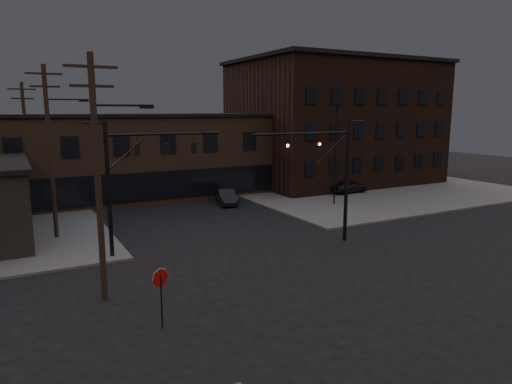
# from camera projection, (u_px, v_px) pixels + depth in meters

# --- Properties ---
(ground) EXTENTS (140.00, 140.00, 0.00)m
(ground) POSITION_uv_depth(u_px,v_px,m) (301.00, 278.00, 23.69)
(ground) COLOR black
(ground) RESTS_ON ground
(sidewalk_ne) EXTENTS (30.00, 30.00, 0.15)m
(sidewalk_ne) POSITION_uv_depth(u_px,v_px,m) (353.00, 185.00, 53.01)
(sidewalk_ne) COLOR #474744
(sidewalk_ne) RESTS_ON ground
(building_row) EXTENTS (40.00, 12.00, 8.00)m
(building_row) POSITION_uv_depth(u_px,v_px,m) (151.00, 155.00, 47.27)
(building_row) COLOR #4C3928
(building_row) RESTS_ON ground
(building_right) EXTENTS (22.00, 16.00, 14.00)m
(building_right) POSITION_uv_depth(u_px,v_px,m) (334.00, 124.00, 55.27)
(building_right) COLOR black
(building_right) RESTS_ON ground
(traffic_signal_near) EXTENTS (7.12, 0.24, 8.00)m
(traffic_signal_near) POSITION_uv_depth(u_px,v_px,m) (333.00, 168.00, 29.23)
(traffic_signal_near) COLOR black
(traffic_signal_near) RESTS_ON ground
(traffic_signal_far) EXTENTS (7.12, 0.24, 8.00)m
(traffic_signal_far) POSITION_uv_depth(u_px,v_px,m) (130.00, 172.00, 26.62)
(traffic_signal_far) COLOR black
(traffic_signal_far) RESTS_ON ground
(stop_sign) EXTENTS (0.72, 0.33, 2.48)m
(stop_sign) POSITION_uv_depth(u_px,v_px,m) (161.00, 284.00, 17.92)
(stop_sign) COLOR black
(stop_sign) RESTS_ON ground
(utility_pole_near) EXTENTS (3.70, 0.28, 11.00)m
(utility_pole_near) POSITION_uv_depth(u_px,v_px,m) (99.00, 173.00, 20.00)
(utility_pole_near) COLOR black
(utility_pole_near) RESTS_ON ground
(utility_pole_mid) EXTENTS (3.70, 0.28, 11.50)m
(utility_pole_mid) POSITION_uv_depth(u_px,v_px,m) (51.00, 149.00, 29.89)
(utility_pole_mid) COLOR black
(utility_pole_mid) RESTS_ON ground
(utility_pole_far) EXTENTS (2.20, 0.28, 11.00)m
(utility_pole_far) POSITION_uv_depth(u_px,v_px,m) (27.00, 143.00, 39.86)
(utility_pole_far) COLOR black
(utility_pole_far) RESTS_ON ground
(lot_light_a) EXTENTS (1.50, 0.28, 9.14)m
(lot_light_a) POSITION_uv_depth(u_px,v_px,m) (336.00, 145.00, 40.93)
(lot_light_a) COLOR black
(lot_light_a) RESTS_ON ground
(lot_light_b) EXTENTS (1.50, 0.28, 9.14)m
(lot_light_b) POSITION_uv_depth(u_px,v_px,m) (352.00, 140.00, 48.06)
(lot_light_b) COLOR black
(lot_light_b) RESTS_ON ground
(parked_car_lot_a) EXTENTS (4.27, 1.89, 1.43)m
(parked_car_lot_a) POSITION_uv_depth(u_px,v_px,m) (349.00, 186.00, 47.34)
(parked_car_lot_a) COLOR black
(parked_car_lot_a) RESTS_ON sidewalk_ne
(parked_car_lot_b) EXTENTS (5.26, 2.21, 1.52)m
(parked_car_lot_b) POSITION_uv_depth(u_px,v_px,m) (341.00, 177.00, 53.17)
(parked_car_lot_b) COLOR #B8B7BA
(parked_car_lot_b) RESTS_ON sidewalk_ne
(car_crossing) EXTENTS (2.45, 4.53, 1.42)m
(car_crossing) POSITION_uv_depth(u_px,v_px,m) (226.00, 197.00, 42.37)
(car_crossing) COLOR black
(car_crossing) RESTS_ON ground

